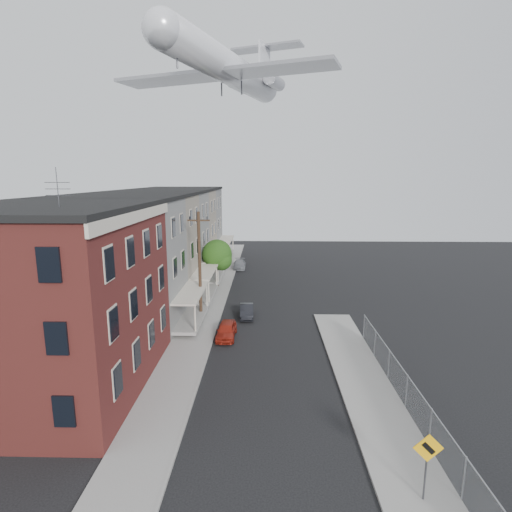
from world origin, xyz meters
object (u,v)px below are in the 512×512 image
at_px(car_near, 226,330).
at_px(car_mid, 247,311).
at_px(airplane, 230,69).
at_px(utility_pole, 200,265).
at_px(car_far, 239,264).
at_px(street_tree, 218,256).
at_px(warning_sign, 427,457).

distance_m(car_near, car_mid, 4.68).
bearing_deg(car_near, airplane, 94.11).
bearing_deg(utility_pole, car_far, 83.95).
distance_m(utility_pole, car_far, 19.43).
height_order(utility_pole, street_tree, utility_pole).
relative_size(warning_sign, utility_pole, 0.31).
bearing_deg(warning_sign, car_mid, 110.70).
bearing_deg(car_mid, street_tree, 107.61).
xyz_separation_m(car_mid, airplane, (-1.93, 8.69, 21.40)).
height_order(street_tree, car_near, street_tree).
bearing_deg(warning_sign, airplane, 108.26).
bearing_deg(utility_pole, airplane, 78.55).
distance_m(utility_pole, car_near, 6.22).
relative_size(warning_sign, car_mid, 0.86).
bearing_deg(airplane, warning_sign, -71.74).
height_order(warning_sign, car_near, warning_sign).
relative_size(street_tree, airplane, 0.21).
bearing_deg(airplane, car_far, 89.24).
bearing_deg(car_far, utility_pole, -97.45).
height_order(car_near, car_mid, car_near).
bearing_deg(car_mid, car_near, -108.68).
height_order(street_tree, car_far, street_tree).
bearing_deg(street_tree, utility_pole, -91.89).
xyz_separation_m(warning_sign, airplane, (-9.33, 28.27, 20.05)).
xyz_separation_m(warning_sign, street_tree, (-10.87, 28.95, 1.57)).
xyz_separation_m(warning_sign, car_mid, (-7.40, 19.58, -1.35)).
distance_m(car_near, airplane, 25.11).
relative_size(utility_pole, car_near, 2.65).
bearing_deg(street_tree, car_far, 79.42).
distance_m(utility_pole, car_mid, 5.65).
distance_m(warning_sign, car_far, 39.03).
bearing_deg(airplane, utility_pole, -101.45).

